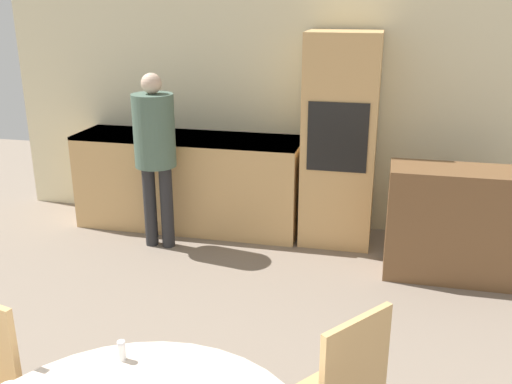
% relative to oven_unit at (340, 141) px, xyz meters
% --- Properties ---
extents(wall_back, '(6.23, 0.05, 2.60)m').
position_rel_oven_unit_xyz_m(wall_back, '(-0.29, 0.34, 0.34)').
color(wall_back, beige).
rests_on(wall_back, ground_plane).
extents(kitchen_counter, '(2.19, 0.60, 0.92)m').
position_rel_oven_unit_xyz_m(kitchen_counter, '(-1.46, -0.01, -0.48)').
color(kitchen_counter, tan).
rests_on(kitchen_counter, ground_plane).
extents(oven_unit, '(0.64, 0.59, 1.91)m').
position_rel_oven_unit_xyz_m(oven_unit, '(0.00, 0.00, 0.00)').
color(oven_unit, tan).
rests_on(oven_unit, ground_plane).
extents(sideboard, '(1.20, 0.45, 0.92)m').
position_rel_oven_unit_xyz_m(sideboard, '(1.05, -0.57, -0.50)').
color(sideboard, brown).
rests_on(sideboard, ground_plane).
extents(person_standing, '(0.36, 0.36, 1.58)m').
position_rel_oven_unit_xyz_m(person_standing, '(-1.57, -0.53, 0.02)').
color(person_standing, '#262628').
rests_on(person_standing, ground_plane).
extents(salt_shaker, '(0.03, 0.03, 0.09)m').
position_rel_oven_unit_xyz_m(salt_shaker, '(-0.59, -3.25, -0.15)').
color(salt_shaker, white).
rests_on(salt_shaker, dining_table).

